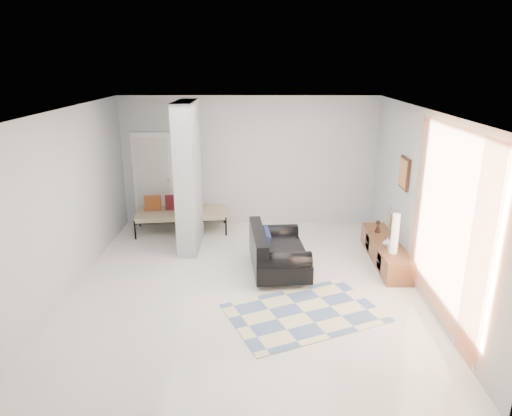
{
  "coord_description": "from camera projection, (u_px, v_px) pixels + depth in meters",
  "views": [
    {
      "loc": [
        0.25,
        -6.72,
        3.48
      ],
      "look_at": [
        0.18,
        0.6,
        1.12
      ],
      "focal_mm": 32.0,
      "sensor_mm": 36.0,
      "label": 1
    }
  ],
  "objects": [
    {
      "name": "floor",
      "position": [
        244.0,
        284.0,
        7.46
      ],
      "size": [
        6.0,
        6.0,
        0.0
      ],
      "primitive_type": "plane",
      "color": "beige",
      "rests_on": "ground"
    },
    {
      "name": "ceiling",
      "position": [
        243.0,
        110.0,
        6.6
      ],
      "size": [
        6.0,
        6.0,
        0.0
      ],
      "primitive_type": "plane",
      "rotation": [
        3.14,
        0.0,
        0.0
      ],
      "color": "white",
      "rests_on": "wall_back"
    },
    {
      "name": "wall_back",
      "position": [
        249.0,
        162.0,
        9.89
      ],
      "size": [
        6.0,
        0.0,
        6.0
      ],
      "primitive_type": "plane",
      "rotation": [
        1.57,
        0.0,
        0.0
      ],
      "color": "#BABCBF",
      "rests_on": "ground"
    },
    {
      "name": "wall_front",
      "position": [
        232.0,
        299.0,
        4.18
      ],
      "size": [
        6.0,
        0.0,
        6.0
      ],
      "primitive_type": "plane",
      "rotation": [
        -1.57,
        0.0,
        0.0
      ],
      "color": "#BABCBF",
      "rests_on": "ground"
    },
    {
      "name": "wall_left",
      "position": [
        66.0,
        202.0,
        7.06
      ],
      "size": [
        0.0,
        6.0,
        6.0
      ],
      "primitive_type": "plane",
      "rotation": [
        1.57,
        0.0,
        1.57
      ],
      "color": "#BABCBF",
      "rests_on": "ground"
    },
    {
      "name": "wall_right",
      "position": [
        422.0,
        203.0,
        7.01
      ],
      "size": [
        0.0,
        6.0,
        6.0
      ],
      "primitive_type": "plane",
      "rotation": [
        1.57,
        0.0,
        -1.57
      ],
      "color": "#BABCBF",
      "rests_on": "ground"
    },
    {
      "name": "partition_column",
      "position": [
        188.0,
        177.0,
        8.57
      ],
      "size": [
        0.35,
        1.2,
        2.8
      ],
      "primitive_type": "cube",
      "color": "#A3A8AA",
      "rests_on": "floor"
    },
    {
      "name": "hallway_door",
      "position": [
        153.0,
        179.0,
        9.99
      ],
      "size": [
        0.85,
        0.06,
        2.04
      ],
      "primitive_type": "cube",
      "color": "white",
      "rests_on": "floor"
    },
    {
      "name": "curtain",
      "position": [
        446.0,
        225.0,
        5.9
      ],
      "size": [
        0.0,
        2.55,
        2.55
      ],
      "primitive_type": "plane",
      "rotation": [
        1.57,
        0.0,
        1.57
      ],
      "color": "#FF7D43",
      "rests_on": "wall_right"
    },
    {
      "name": "wall_art",
      "position": [
        404.0,
        173.0,
        7.79
      ],
      "size": [
        0.04,
        0.45,
        0.55
      ],
      "primitive_type": "cube",
      "color": "#3D1B10",
      "rests_on": "wall_right"
    },
    {
      "name": "media_console",
      "position": [
        385.0,
        251.0,
        8.24
      ],
      "size": [
        0.45,
        1.99,
        0.8
      ],
      "color": "brown",
      "rests_on": "floor"
    },
    {
      "name": "loveseat",
      "position": [
        275.0,
        252.0,
        7.81
      ],
      "size": [
        1.05,
        1.62,
        0.76
      ],
      "rotation": [
        0.0,
        0.0,
        0.1
      ],
      "color": "silver",
      "rests_on": "floor"
    },
    {
      "name": "daybed",
      "position": [
        180.0,
        212.0,
        9.7
      ],
      "size": [
        1.97,
        1.04,
        0.77
      ],
      "rotation": [
        0.0,
        0.0,
        0.13
      ],
      "color": "black",
      "rests_on": "floor"
    },
    {
      "name": "area_rug",
      "position": [
        304.0,
        313.0,
        6.6
      ],
      "size": [
        2.51,
        2.16,
        0.01
      ],
      "primitive_type": "cube",
      "rotation": [
        0.0,
        0.0,
        0.42
      ],
      "color": "beige",
      "rests_on": "floor"
    },
    {
      "name": "cylinder_lamp",
      "position": [
        395.0,
        234.0,
        7.57
      ],
      "size": [
        0.13,
        0.13,
        0.69
      ],
      "primitive_type": "cylinder",
      "color": "white",
      "rests_on": "media_console"
    },
    {
      "name": "bronze_figurine",
      "position": [
        378.0,
        226.0,
        8.57
      ],
      "size": [
        0.13,
        0.13,
        0.23
      ],
      "primitive_type": null,
      "rotation": [
        0.0,
        0.0,
        -0.11
      ],
      "color": "black",
      "rests_on": "media_console"
    },
    {
      "name": "vase",
      "position": [
        388.0,
        242.0,
        7.9
      ],
      "size": [
        0.17,
        0.17,
        0.17
      ],
      "primitive_type": "imported",
      "rotation": [
        0.0,
        0.0,
        -0.01
      ],
      "color": "silver",
      "rests_on": "media_console"
    }
  ]
}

